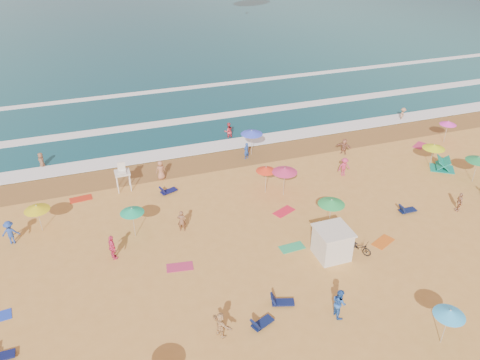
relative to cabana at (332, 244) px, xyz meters
name	(u,v)px	position (x,y,z in m)	size (l,w,h in m)	color
ground	(241,246)	(-5.31, 2.86, -1.00)	(220.00, 220.00, 0.00)	gold
ocean	(113,13)	(-5.31, 86.86, -1.00)	(220.00, 140.00, 0.18)	#0C4756
wet_sand	(195,163)	(-5.31, 15.36, -0.99)	(220.00, 220.00, 0.00)	olive
surf_foam	(175,125)	(-5.31, 24.18, -0.90)	(200.00, 18.70, 0.05)	white
cabana	(332,244)	(0.00, 0.00, 0.00)	(2.00, 2.00, 2.00)	silver
cabana_roof	(334,230)	(0.00, 0.00, 1.06)	(2.20, 2.20, 0.12)	silver
bicycle	(359,247)	(1.90, -0.30, -0.53)	(0.62, 1.78, 0.94)	black
lifeguard_stand	(123,178)	(-11.89, 12.95, 0.05)	(1.20, 1.20, 2.10)	white
beach_umbrellas	(274,208)	(-2.69, 3.44, 1.15)	(52.04, 25.42, 0.80)	#D6EC18
loungers	(300,270)	(-2.64, -0.84, -0.83)	(37.56, 20.60, 0.34)	#0F154B
towels	(261,265)	(-4.70, 0.54, -0.98)	(40.37, 26.99, 0.03)	red
beachgoers	(209,212)	(-6.56, 6.43, -0.20)	(49.94, 28.23, 2.14)	#945944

